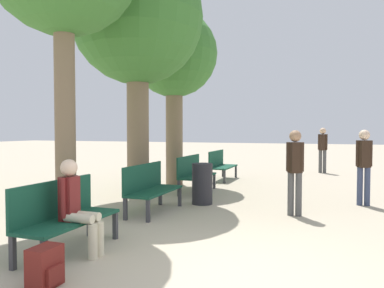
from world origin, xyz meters
TOP-DOWN VIEW (x-y plane):
  - ground_plane at (0.00, 0.00)m, footprint 80.00×80.00m
  - bench_row_0 at (-2.04, 0.02)m, footprint 0.53×1.52m
  - bench_row_1 at (-2.04, 2.49)m, footprint 0.53×1.52m
  - bench_row_2 at (-2.04, 4.95)m, footprint 0.53×1.52m
  - bench_row_3 at (-2.04, 7.42)m, footprint 0.53×1.52m
  - tree_row_1 at (-3.00, 3.81)m, footprint 3.02×3.02m
  - tree_row_2 at (-3.00, 5.97)m, footprint 2.45×2.45m
  - person_seated at (-1.80, -0.02)m, footprint 0.56×0.32m
  - backpack at (-1.48, -0.93)m, footprint 0.26×0.33m
  - pedestrian_near at (0.58, 3.14)m, footprint 0.32×0.27m
  - pedestrian_mid at (1.84, 4.59)m, footprint 0.32×0.26m
  - pedestrian_far at (0.94, 10.50)m, footprint 0.33×0.29m
  - trash_bin at (-1.35, 3.59)m, footprint 0.44×0.44m

SIDE VIEW (x-z plane):
  - ground_plane at x=0.00m, z-range 0.00..0.00m
  - backpack at x=-1.48m, z-range 0.00..0.41m
  - trash_bin at x=-1.35m, z-range 0.00..0.86m
  - bench_row_0 at x=-2.04m, z-range 0.05..0.96m
  - bench_row_1 at x=-2.04m, z-range 0.05..0.96m
  - bench_row_2 at x=-2.04m, z-range 0.05..0.96m
  - bench_row_3 at x=-2.04m, z-range 0.05..0.96m
  - person_seated at x=-1.80m, z-range 0.04..1.24m
  - pedestrian_near at x=0.58m, z-range 0.11..1.68m
  - pedestrian_mid at x=1.84m, z-range 0.11..1.69m
  - pedestrian_far at x=0.94m, z-range 0.12..1.76m
  - tree_row_2 at x=-3.00m, z-range 1.15..6.11m
  - tree_row_1 at x=-3.00m, z-range 1.23..6.87m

